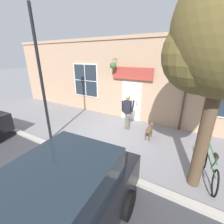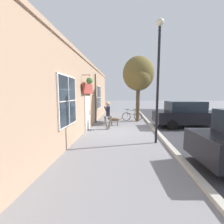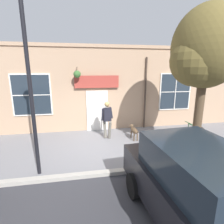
# 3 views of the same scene
# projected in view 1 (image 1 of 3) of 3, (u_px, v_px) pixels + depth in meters

# --- Properties ---
(ground_plane) EXTENTS (90.00, 90.00, 0.00)m
(ground_plane) POSITION_uv_depth(u_px,v_px,m) (109.00, 135.00, 6.85)
(ground_plane) COLOR gray
(storefront_facade) EXTENTS (0.95, 18.00, 4.34)m
(storefront_facade) POSITION_uv_depth(u_px,v_px,m) (132.00, 80.00, 7.97)
(storefront_facade) COLOR tan
(storefront_facade) RESTS_ON ground_plane
(pedestrian_walking) EXTENTS (0.57, 0.55, 1.75)m
(pedestrian_walking) POSITION_uv_depth(u_px,v_px,m) (127.00, 109.00, 7.02)
(pedestrian_walking) COLOR #6B665B
(pedestrian_walking) RESTS_ON ground_plane
(dog_on_leash) EXTENTS (1.09, 0.28, 0.64)m
(dog_on_leash) POSITION_uv_depth(u_px,v_px,m) (150.00, 129.00, 6.45)
(dog_on_leash) COLOR brown
(dog_on_leash) RESTS_ON ground_plane
(street_tree_by_curb) EXTENTS (2.47, 2.34, 5.21)m
(street_tree_by_curb) POSITION_uv_depth(u_px,v_px,m) (223.00, 38.00, 2.97)
(street_tree_by_curb) COLOR brown
(street_tree_by_curb) RESTS_ON ground_plane
(leaning_bicycle) EXTENTS (1.72, 0.29, 1.00)m
(leaning_bicycle) POSITION_uv_depth(u_px,v_px,m) (210.00, 168.00, 4.28)
(leaning_bicycle) COLOR black
(leaning_bicycle) RESTS_ON ground_plane
(parked_car_mid_block) EXTENTS (4.40, 2.15, 1.75)m
(parked_car_mid_block) POSITION_uv_depth(u_px,v_px,m) (49.00, 223.00, 2.39)
(parked_car_mid_block) COLOR black
(parked_car_mid_block) RESTS_ON ground_plane
(street_lamp) EXTENTS (0.32, 0.32, 5.38)m
(street_lamp) POSITION_uv_depth(u_px,v_px,m) (37.00, 54.00, 5.35)
(street_lamp) COLOR black
(street_lamp) RESTS_ON ground_plane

